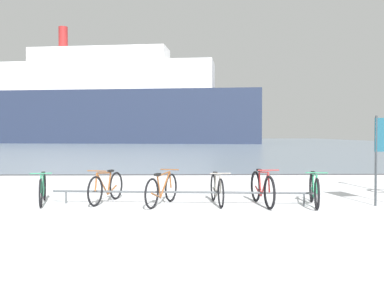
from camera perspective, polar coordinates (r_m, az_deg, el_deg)
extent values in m
cube|color=white|center=(5.74, -9.71, -15.32)|extent=(80.00, 22.00, 0.08)
cube|color=slate|center=(71.45, -1.73, 0.15)|extent=(80.00, 110.00, 0.08)
cube|color=#47474C|center=(16.53, -3.96, -4.21)|extent=(80.00, 0.50, 0.05)
cylinder|color=#4C5156|center=(9.68, -1.20, -6.46)|extent=(5.98, 0.51, 0.05)
cylinder|color=#4C5156|center=(10.27, -16.50, -6.85)|extent=(0.04, 0.04, 0.28)
cylinder|color=#4C5156|center=(9.86, 14.76, -7.19)|extent=(0.04, 0.04, 0.28)
torus|color=black|center=(9.81, -19.59, -6.22)|extent=(0.19, 0.62, 0.63)
torus|color=black|center=(10.88, -19.15, -5.47)|extent=(0.19, 0.62, 0.63)
cylinder|color=#2D8C60|center=(10.14, -19.44, -5.32)|extent=(0.17, 0.55, 0.54)
cylinder|color=#2D8C60|center=(10.49, -19.29, -5.22)|extent=(0.08, 0.20, 0.48)
cylinder|color=#2D8C60|center=(10.20, -19.42, -3.96)|extent=(0.21, 0.69, 0.08)
cylinder|color=#2D8C60|center=(10.66, -19.23, -6.00)|extent=(0.15, 0.46, 0.18)
cylinder|color=#2D8C60|center=(9.83, -19.58, -5.12)|extent=(0.06, 0.12, 0.38)
cube|color=black|center=(10.54, -19.28, -3.68)|extent=(0.13, 0.21, 0.05)
cylinder|color=#2D8C60|center=(9.84, -19.57, -3.73)|extent=(0.45, 0.14, 0.02)
torus|color=black|center=(9.66, -12.82, -6.18)|extent=(0.24, 0.65, 0.67)
torus|color=black|center=(10.57, -10.11, -5.50)|extent=(0.24, 0.65, 0.67)
cylinder|color=brown|center=(9.94, -11.89, -5.26)|extent=(0.19, 0.53, 0.57)
cylinder|color=brown|center=(10.24, -11.01, -5.19)|extent=(0.09, 0.19, 0.51)
cylinder|color=brown|center=(9.98, -11.69, -3.81)|extent=(0.23, 0.66, 0.08)
cylinder|color=brown|center=(10.39, -10.65, -6.05)|extent=(0.17, 0.44, 0.18)
cylinder|color=brown|center=(9.67, -12.72, -5.01)|extent=(0.07, 0.12, 0.40)
cube|color=black|center=(10.28, -10.82, -3.56)|extent=(0.13, 0.21, 0.05)
cylinder|color=brown|center=(9.68, -12.62, -3.54)|extent=(0.45, 0.16, 0.02)
torus|color=black|center=(10.09, -2.83, -5.85)|extent=(0.28, 0.63, 0.66)
torus|color=black|center=(9.16, -5.40, -6.61)|extent=(0.28, 0.63, 0.66)
cylinder|color=brown|center=(9.77, -3.61, -5.40)|extent=(0.23, 0.52, 0.56)
cylinder|color=brown|center=(9.47, -4.45, -5.76)|extent=(0.10, 0.19, 0.50)
cylinder|color=brown|center=(9.67, -3.80, -4.02)|extent=(0.28, 0.64, 0.08)
cylinder|color=brown|center=(9.36, -4.81, -6.89)|extent=(0.20, 0.43, 0.18)
cylinder|color=brown|center=(10.03, -2.92, -4.79)|extent=(0.07, 0.12, 0.39)
cube|color=black|center=(9.37, -4.65, -4.09)|extent=(0.15, 0.22, 0.05)
cylinder|color=brown|center=(9.97, -3.01, -3.43)|extent=(0.44, 0.19, 0.02)
torus|color=black|center=(9.23, 3.89, -6.60)|extent=(0.10, 0.64, 0.64)
torus|color=black|center=(10.22, 2.86, -5.81)|extent=(0.10, 0.64, 0.64)
cylinder|color=gray|center=(9.54, 3.53, -5.64)|extent=(0.09, 0.53, 0.54)
cylinder|color=gray|center=(9.86, 3.20, -5.54)|extent=(0.05, 0.19, 0.48)
cylinder|color=gray|center=(9.59, 3.45, -4.19)|extent=(0.10, 0.66, 0.08)
cylinder|color=gray|center=(10.02, 3.06, -6.38)|extent=(0.08, 0.44, 0.18)
cylinder|color=gray|center=(9.24, 3.85, -5.42)|extent=(0.05, 0.11, 0.38)
cube|color=black|center=(9.91, 3.13, -3.90)|extent=(0.10, 0.21, 0.05)
cylinder|color=gray|center=(9.25, 3.81, -3.94)|extent=(0.46, 0.07, 0.02)
torus|color=black|center=(9.19, 10.32, -6.40)|extent=(0.13, 0.72, 0.72)
torus|color=black|center=(10.20, 8.50, -5.62)|extent=(0.13, 0.72, 0.72)
cylinder|color=#B22D2D|center=(9.50, 9.69, -5.37)|extent=(0.10, 0.56, 0.60)
cylinder|color=#B22D2D|center=(9.83, 9.09, -5.28)|extent=(0.06, 0.20, 0.54)
cylinder|color=#B22D2D|center=(9.55, 9.55, -3.74)|extent=(0.11, 0.69, 0.09)
cylinder|color=#B22D2D|center=(9.99, 8.85, -6.23)|extent=(0.09, 0.46, 0.20)
cylinder|color=#B22D2D|center=(9.20, 10.25, -5.09)|extent=(0.05, 0.12, 0.42)
cube|color=black|center=(9.87, 8.97, -3.48)|extent=(0.10, 0.21, 0.05)
cylinder|color=#B22D2D|center=(9.21, 10.18, -3.47)|extent=(0.46, 0.07, 0.02)
torus|color=black|center=(9.38, 16.38, -6.42)|extent=(0.18, 0.67, 0.67)
torus|color=black|center=(10.42, 15.71, -5.63)|extent=(0.18, 0.67, 0.67)
cylinder|color=#2D8C60|center=(9.70, 16.15, -5.46)|extent=(0.14, 0.55, 0.56)
cylinder|color=#2D8C60|center=(10.04, 15.93, -5.35)|extent=(0.07, 0.19, 0.50)
cylinder|color=#2D8C60|center=(9.76, 16.11, -3.97)|extent=(0.16, 0.68, 0.08)
cylinder|color=#2D8C60|center=(10.21, 15.84, -6.21)|extent=(0.12, 0.45, 0.19)
cylinder|color=#2D8C60|center=(9.40, 16.36, -5.22)|extent=(0.06, 0.12, 0.39)
cube|color=black|center=(10.09, 15.90, -3.69)|extent=(0.12, 0.21, 0.05)
cylinder|color=#2D8C60|center=(9.41, 16.34, -3.72)|extent=(0.46, 0.11, 0.02)
cylinder|color=#33383D|center=(10.29, 23.39, -2.07)|extent=(0.05, 0.05, 2.00)
cube|color=#232D47|center=(69.95, -11.26, 3.51)|extent=(49.47, 14.51, 8.25)
cube|color=white|center=(70.85, -12.23, 8.67)|extent=(37.21, 11.69, 4.54)
cube|color=white|center=(71.36, -12.25, 11.40)|extent=(22.53, 8.53, 2.31)
cylinder|color=#A52626|center=(74.09, -16.86, 13.37)|extent=(1.45, 1.45, 3.71)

